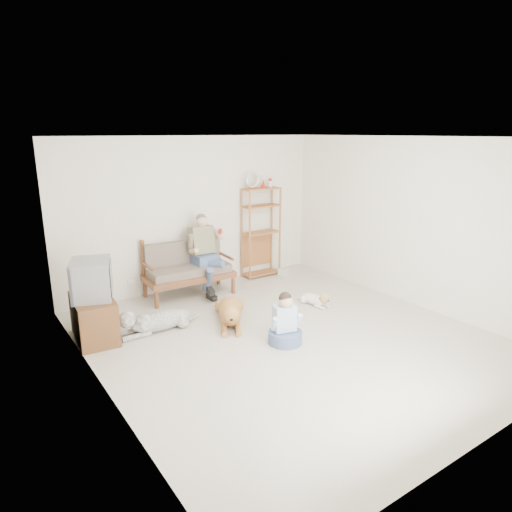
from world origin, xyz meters
TOP-DOWN VIEW (x-y plane):
  - floor at (0.00, 0.00)m, footprint 5.50×5.50m
  - ceiling at (0.00, 0.00)m, footprint 5.50×5.50m
  - wall_back at (0.00, 2.75)m, footprint 5.00×0.00m
  - wall_front at (0.00, -2.75)m, footprint 5.00×0.00m
  - wall_left at (-2.50, 0.00)m, footprint 0.00×5.50m
  - wall_right at (2.50, 0.00)m, footprint 0.00×5.50m
  - loveseat at (-0.36, 2.38)m, footprint 1.54×0.80m
  - man at (-0.09, 2.17)m, footprint 0.53×0.76m
  - etagere at (1.32, 2.55)m, footprint 0.77×0.34m
  - book_stack at (1.71, 2.33)m, footprint 0.25×0.22m
  - tv_stand at (-2.23, 1.49)m, footprint 0.58×0.94m
  - crt_tv at (-2.19, 1.49)m, footprint 0.67×0.75m
  - wall_outlet at (-1.25, 2.73)m, footprint 0.12×0.02m
  - golden_retriever at (-0.40, 0.91)m, footprint 0.77×1.26m
  - shaggy_dog at (-1.46, 1.24)m, footprint 1.33×0.32m
  - terrier at (1.13, 0.69)m, footprint 0.25×0.69m
  - child at (-0.14, -0.09)m, footprint 0.46×0.46m

SIDE VIEW (x-z plane):
  - floor at x=0.00m, z-range 0.00..0.00m
  - book_stack at x=1.71m, z-range 0.00..0.13m
  - terrier at x=1.13m, z-range -0.02..0.24m
  - shaggy_dog at x=-1.46m, z-range -0.04..0.36m
  - golden_retriever at x=-0.40m, z-range -0.04..0.38m
  - child at x=-0.14m, z-range -0.10..0.62m
  - wall_outlet at x=-1.25m, z-range 0.26..0.34m
  - tv_stand at x=-2.23m, z-range 0.00..0.60m
  - loveseat at x=-0.36m, z-range 0.01..0.96m
  - man at x=-0.09m, z-range 0.03..1.26m
  - crt_tv at x=-2.19m, z-range 0.60..1.12m
  - etagere at x=1.32m, z-range -0.12..1.91m
  - wall_left at x=-2.50m, z-range -1.40..4.10m
  - wall_right at x=2.50m, z-range -1.40..4.10m
  - wall_back at x=0.00m, z-range -1.15..3.85m
  - wall_front at x=0.00m, z-range -1.15..3.85m
  - ceiling at x=0.00m, z-range 2.70..2.70m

